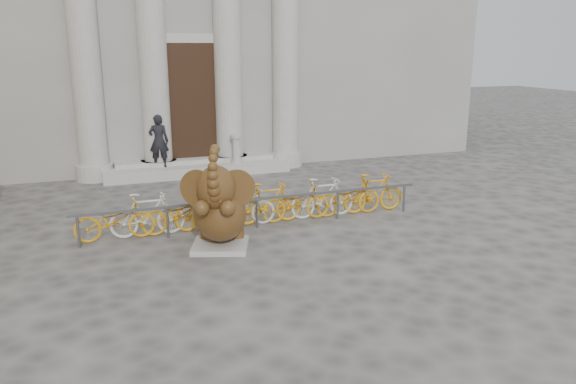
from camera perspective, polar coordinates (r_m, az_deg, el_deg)
name	(u,v)px	position (r m, az deg, el deg)	size (l,w,h in m)	color
ground	(301,286)	(10.06, 1.29, -9.51)	(80.00, 80.00, 0.00)	#474442
entrance_steps	(198,169)	(18.68, -9.14, 2.30)	(6.00, 1.20, 0.36)	#A8A59E
elephant_statue	(219,211)	(11.61, -7.02, -1.94)	(1.51, 1.79, 2.26)	#A8A59E
bike_rack	(253,204)	(13.21, -3.54, -1.26)	(8.21, 0.53, 1.00)	slate
pedestrian	(159,141)	(18.23, -13.00, 5.07)	(0.61, 0.40, 1.68)	black
balustrade_post	(236,150)	(18.54, -5.26, 4.24)	(0.38, 0.38, 0.93)	#A8A59E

